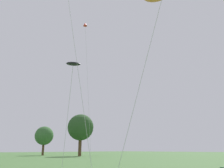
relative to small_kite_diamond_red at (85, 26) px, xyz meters
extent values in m
cylinder|color=#B2B2B7|center=(-5.28, -13.42, -11.27)|extent=(1.48, 3.34, 12.00)
cone|color=red|center=(0.01, 0.05, 0.33)|extent=(0.67, 0.67, 0.46)
cylinder|color=#B2B2B7|center=(-0.26, -1.31, -8.47)|extent=(0.56, 2.74, 17.60)
ellipsoid|color=black|center=(-9.20, -11.94, -11.17)|extent=(0.89, 0.80, 0.23)
cylinder|color=#B2B2B7|center=(-9.02, -11.34, -14.22)|extent=(0.38, 1.22, 6.11)
cylinder|color=#513823|center=(20.64, 29.31, -14.93)|extent=(0.84, 0.84, 4.69)
sphere|color=#284C23|center=(20.64, 29.31, -9.78)|extent=(7.01, 7.01, 7.01)
cylinder|color=#513823|center=(17.09, 43.01, -15.52)|extent=(0.66, 0.66, 3.50)
sphere|color=#386633|center=(17.09, 43.01, -11.57)|extent=(5.50, 5.50, 5.50)
camera|label=1|loc=(-15.31, -21.46, -15.54)|focal=35.93mm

